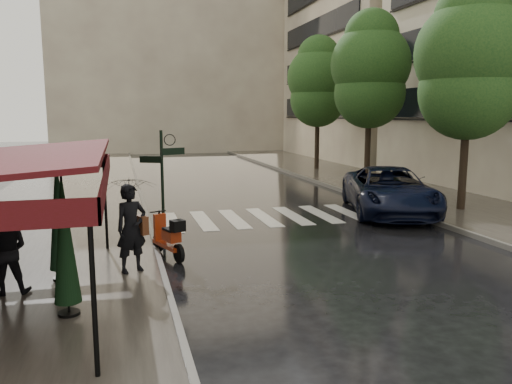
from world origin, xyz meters
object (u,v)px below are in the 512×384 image
parasol_front (65,238)px  parasol_back (59,215)px  pedestrian_terrace (6,250)px  parked_car (389,190)px  scooter (169,238)px  pedestrian_with_umbrella (130,194)px

parasol_front → parasol_back: 2.02m
pedestrian_terrace → parked_car: pedestrian_terrace is taller
parasol_back → parked_car: bearing=25.7°
scooter → parasol_front: (-2.03, -3.42, 0.97)m
pedestrian_terrace → parasol_back: 1.21m
scooter → parasol_back: 2.90m
pedestrian_terrace → parked_car: size_ratio=0.29×
pedestrian_terrace → parasol_front: bearing=131.2°
pedestrian_with_umbrella → parked_car: 10.36m
pedestrian_terrace → parasol_front: (1.21, -1.40, 0.50)m
parked_car → parasol_front: size_ratio=2.34×
parked_car → parasol_front: 12.42m
pedestrian_with_umbrella → parasol_back: bearing=160.3°
parasol_front → scooter: bearing=59.3°
pedestrian_with_umbrella → parasol_back: pedestrian_with_umbrella is taller
pedestrian_terrace → parked_car: 12.74m
scooter → pedestrian_terrace: bearing=-167.9°
parasol_back → parasol_front: bearing=-81.5°
pedestrian_terrace → pedestrian_with_umbrella: bearing=-161.6°
pedestrian_with_umbrella → pedestrian_terrace: pedestrian_with_umbrella is taller
parked_car → parasol_back: size_ratio=2.31×
parked_car → parasol_front: (-10.20, -7.06, 0.65)m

